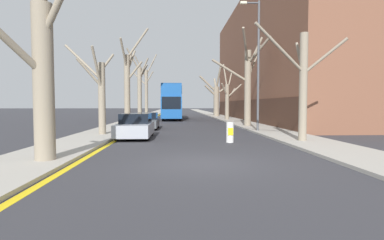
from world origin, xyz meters
TOP-DOWN VIEW (x-y plane):
  - ground_plane at (0.00, 0.00)m, footprint 300.00×300.00m
  - sidewalk_left at (-5.86, 50.00)m, footprint 2.89×120.00m
  - sidewalk_right at (5.86, 50.00)m, footprint 2.89×120.00m
  - building_facade_right at (12.29, 27.99)m, footprint 10.08×38.56m
  - kerb_line_stripe at (-4.24, 50.00)m, footprint 0.24×120.00m
  - street_tree_left_0 at (-5.27, 0.27)m, footprint 2.38×2.06m
  - street_tree_left_1 at (-5.69, 9.16)m, footprint 3.16×3.21m
  - street_tree_left_2 at (-5.33, 17.82)m, footprint 2.35×3.32m
  - street_tree_left_3 at (-5.35, 26.45)m, footprint 2.66×1.21m
  - street_tree_left_4 at (-5.51, 35.81)m, footprint 3.89×2.41m
  - street_tree_right_0 at (5.49, 5.14)m, footprint 4.57×2.33m
  - street_tree_right_1 at (5.26, 15.95)m, footprint 4.60×3.35m
  - street_tree_right_2 at (5.44, 27.34)m, footprint 2.79×2.76m
  - street_tree_right_3 at (5.39, 37.97)m, footprint 5.45×3.33m
  - double_decker_bus at (-1.52, 30.23)m, footprint 2.45×11.98m
  - parked_car_0 at (-3.32, 7.89)m, footprint 1.89×4.30m
  - parked_car_1 at (-3.32, 14.39)m, footprint 1.83×4.18m
  - lamp_post at (4.76, 11.12)m, footprint 1.40×0.20m
  - traffic_bollard at (1.85, 5.48)m, footprint 0.38×0.39m

SIDE VIEW (x-z plane):
  - ground_plane at x=0.00m, z-range 0.00..0.00m
  - kerb_line_stripe at x=-4.24m, z-range 0.00..0.01m
  - sidewalk_left at x=-5.86m, z-range 0.00..0.12m
  - sidewalk_right at x=5.86m, z-range 0.00..0.12m
  - traffic_bollard at x=1.85m, z-range 0.00..1.05m
  - parked_car_1 at x=-3.32m, z-range -0.03..1.29m
  - parked_car_0 at x=-3.32m, z-range -0.04..1.40m
  - double_decker_bus at x=-1.52m, z-range 0.30..4.73m
  - street_tree_left_1 at x=-5.69m, z-range -0.20..5.72m
  - street_tree_right_2 at x=5.44m, z-range -0.77..6.41m
  - street_tree_left_0 at x=-5.27m, z-range -0.72..6.68m
  - street_tree_right_0 at x=5.49m, z-range 0.18..6.02m
  - street_tree_right_3 at x=5.39m, z-range -0.74..7.08m
  - street_tree_left_3 at x=-5.35m, z-range -0.68..7.91m
  - street_tree_left_2 at x=-5.33m, z-range -0.62..8.32m
  - street_tree_right_1 at x=5.26m, z-range -0.06..7.97m
  - street_tree_left_4 at x=-5.51m, z-range -0.53..9.13m
  - lamp_post at x=4.76m, z-range 0.47..9.65m
  - building_facade_right at x=12.29m, z-range -0.01..15.44m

